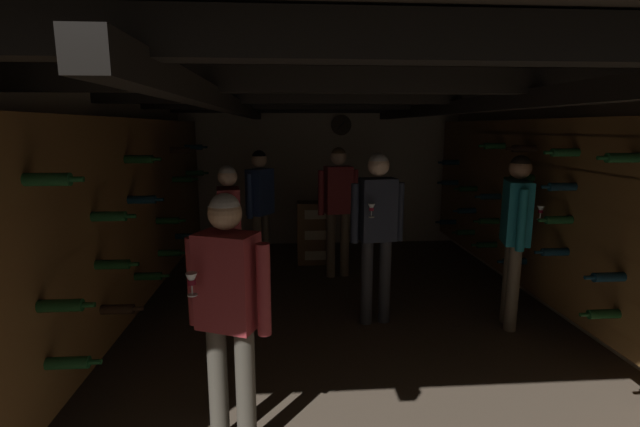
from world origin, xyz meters
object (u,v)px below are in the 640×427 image
(person_host_center, at_px, (377,222))
(person_guest_rear_center, at_px, (338,199))
(person_guest_mid_right, at_px, (516,225))
(person_guest_mid_left, at_px, (229,228))
(person_guest_far_left, at_px, (260,201))
(wine_crate_stack, at_px, (315,232))
(display_bottle, at_px, (320,193))
(person_guest_near_left, at_px, (228,301))

(person_host_center, bearing_deg, person_guest_rear_center, 98.35)
(person_guest_mid_right, distance_m, person_guest_mid_left, 2.82)
(person_guest_mid_left, xyz_separation_m, person_guest_far_left, (0.24, 1.34, 0.06))
(wine_crate_stack, height_order, person_guest_mid_right, person_guest_mid_right)
(display_bottle, relative_size, person_guest_near_left, 0.22)
(wine_crate_stack, bearing_deg, display_bottle, -26.70)
(wine_crate_stack, relative_size, person_guest_near_left, 0.56)
(person_host_center, distance_m, person_guest_mid_right, 1.33)
(wine_crate_stack, bearing_deg, person_guest_rear_center, -67.54)
(person_guest_mid_right, bearing_deg, person_guest_mid_left, 171.19)
(person_host_center, height_order, person_guest_far_left, person_host_center)
(person_guest_rear_center, bearing_deg, person_guest_near_left, -107.36)
(person_guest_far_left, bearing_deg, person_guest_mid_left, -100.12)
(person_host_center, xyz_separation_m, person_guest_mid_left, (-1.47, 0.25, -0.09))
(wine_crate_stack, xyz_separation_m, person_host_center, (0.48, -2.13, 0.60))
(person_guest_mid_left, bearing_deg, person_host_center, -9.60)
(wine_crate_stack, height_order, person_guest_mid_left, person_guest_mid_left)
(display_bottle, height_order, person_guest_near_left, person_guest_near_left)
(display_bottle, height_order, person_host_center, person_host_center)
(display_bottle, bearing_deg, person_guest_far_left, -148.21)
(person_guest_rear_center, height_order, person_guest_far_left, person_guest_rear_center)
(person_guest_mid_right, height_order, person_guest_near_left, person_guest_mid_right)
(person_guest_rear_center, bearing_deg, person_host_center, -81.65)
(person_host_center, bearing_deg, display_bottle, 101.08)
(display_bottle, bearing_deg, person_guest_mid_left, -119.93)
(person_guest_mid_right, relative_size, person_guest_rear_center, 1.00)
(display_bottle, xyz_separation_m, person_guest_rear_center, (0.19, -0.61, 0.01))
(person_host_center, distance_m, person_guest_mid_left, 1.50)
(person_guest_near_left, height_order, person_guest_mid_left, person_guest_near_left)
(person_guest_near_left, bearing_deg, person_host_center, 54.89)
(wine_crate_stack, distance_m, person_guest_far_left, 1.09)
(display_bottle, xyz_separation_m, person_host_center, (0.41, -2.10, 0.02))
(person_guest_mid_left, distance_m, person_guest_far_left, 1.36)
(person_guest_mid_left, bearing_deg, person_guest_far_left, 79.88)
(person_guest_mid_left, height_order, person_guest_rear_center, person_guest_rear_center)
(wine_crate_stack, xyz_separation_m, display_bottle, (0.07, -0.04, 0.59))
(person_guest_far_left, bearing_deg, person_guest_near_left, -89.96)
(display_bottle, relative_size, person_guest_far_left, 0.21)
(person_guest_mid_left, distance_m, person_guest_rear_center, 1.77)
(display_bottle, relative_size, person_host_center, 0.20)
(person_guest_mid_left, bearing_deg, display_bottle, 60.07)
(person_guest_mid_left, bearing_deg, person_guest_mid_right, -8.81)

